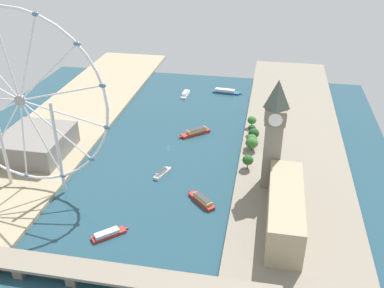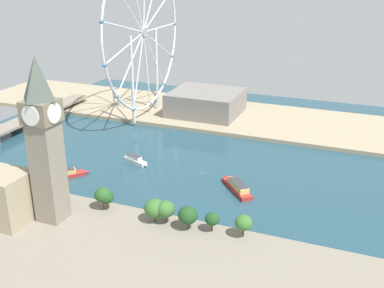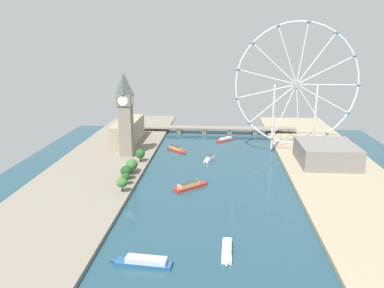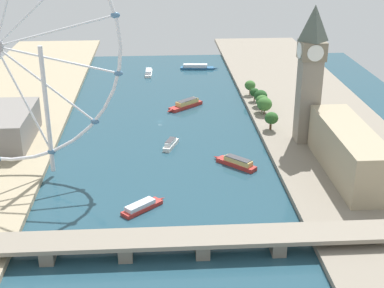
{
  "view_description": "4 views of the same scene",
  "coord_description": "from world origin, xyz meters",
  "px_view_note": "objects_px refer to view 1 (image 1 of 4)",
  "views": [
    {
      "loc": [
        -83.84,
        330.33,
        188.21
      ],
      "look_at": [
        -24.63,
        14.35,
        13.33
      ],
      "focal_mm": 40.35,
      "sensor_mm": 36.0,
      "label": 1
    },
    {
      "loc": [
        -260.25,
        -97.47,
        126.87
      ],
      "look_at": [
        7.2,
        10.34,
        14.03
      ],
      "focal_mm": 43.76,
      "sensor_mm": 36.0,
      "label": 2
    },
    {
      "loc": [
        3.07,
        -315.05,
        117.38
      ],
      "look_at": [
        -22.71,
        30.35,
        21.48
      ],
      "focal_mm": 34.98,
      "sensor_mm": 36.0,
      "label": 3
    },
    {
      "loc": [
        0.94,
        364.18,
        135.61
      ],
      "look_at": [
        -18.59,
        62.05,
        8.32
      ],
      "focal_mm": 51.43,
      "sensor_mm": 36.0,
      "label": 4
    }
  ],
  "objects_px": {
    "clock_tower": "(274,133)",
    "tour_boat_5": "(226,91)",
    "parliament_block": "(285,210)",
    "tour_boat_0": "(195,132)",
    "tour_boat_1": "(201,200)",
    "tour_boat_2": "(109,234)",
    "riverside_hall": "(36,144)",
    "tour_boat_3": "(163,173)",
    "river_bridge": "(101,274)",
    "tour_boat_4": "(185,94)",
    "ferris_wheel": "(20,101)"
  },
  "relations": [
    {
      "from": "river_bridge",
      "to": "tour_boat_3",
      "type": "height_order",
      "value": "river_bridge"
    },
    {
      "from": "parliament_block",
      "to": "riverside_hall",
      "type": "height_order",
      "value": "parliament_block"
    },
    {
      "from": "tour_boat_1",
      "to": "tour_boat_5",
      "type": "relative_size",
      "value": 0.66
    },
    {
      "from": "parliament_block",
      "to": "clock_tower",
      "type": "bearing_deg",
      "value": -77.5
    },
    {
      "from": "clock_tower",
      "to": "tour_boat_1",
      "type": "height_order",
      "value": "clock_tower"
    },
    {
      "from": "tour_boat_4",
      "to": "tour_boat_3",
      "type": "bearing_deg",
      "value": -172.73
    },
    {
      "from": "parliament_block",
      "to": "tour_boat_0",
      "type": "distance_m",
      "value": 150.76
    },
    {
      "from": "tour_boat_3",
      "to": "tour_boat_4",
      "type": "xyz_separation_m",
      "value": [
        15.38,
        -169.85,
        -0.15
      ]
    },
    {
      "from": "clock_tower",
      "to": "tour_boat_5",
      "type": "bearing_deg",
      "value": -73.7
    },
    {
      "from": "tour_boat_0",
      "to": "tour_boat_4",
      "type": "bearing_deg",
      "value": -114.4
    },
    {
      "from": "river_bridge",
      "to": "tour_boat_3",
      "type": "distance_m",
      "value": 117.24
    },
    {
      "from": "clock_tower",
      "to": "tour_boat_4",
      "type": "distance_m",
      "value": 203.67
    },
    {
      "from": "riverside_hall",
      "to": "tour_boat_1",
      "type": "distance_m",
      "value": 155.45
    },
    {
      "from": "clock_tower",
      "to": "parliament_block",
      "type": "height_order",
      "value": "clock_tower"
    },
    {
      "from": "tour_boat_3",
      "to": "river_bridge",
      "type": "bearing_deg",
      "value": -162.65
    },
    {
      "from": "clock_tower",
      "to": "tour_boat_5",
      "type": "xyz_separation_m",
      "value": [
        54.84,
        -187.54,
        -44.75
      ]
    },
    {
      "from": "ferris_wheel",
      "to": "parliament_block",
      "type": "bearing_deg",
      "value": 175.78
    },
    {
      "from": "tour_boat_0",
      "to": "tour_boat_1",
      "type": "distance_m",
      "value": 108.71
    },
    {
      "from": "tour_boat_0",
      "to": "ferris_wheel",
      "type": "bearing_deg",
      "value": 6.44
    },
    {
      "from": "tour_boat_2",
      "to": "clock_tower",
      "type": "bearing_deg",
      "value": -4.68
    },
    {
      "from": "river_bridge",
      "to": "parliament_block",
      "type": "bearing_deg",
      "value": -146.91
    },
    {
      "from": "parliament_block",
      "to": "riverside_hall",
      "type": "xyz_separation_m",
      "value": [
        208.3,
        -59.24,
        -3.34
      ]
    },
    {
      "from": "tour_boat_2",
      "to": "tour_boat_4",
      "type": "distance_m",
      "value": 248.59
    },
    {
      "from": "riverside_hall",
      "to": "tour_boat_2",
      "type": "height_order",
      "value": "riverside_hall"
    },
    {
      "from": "ferris_wheel",
      "to": "tour_boat_4",
      "type": "relative_size",
      "value": 4.72
    },
    {
      "from": "riverside_hall",
      "to": "parliament_block",
      "type": "bearing_deg",
      "value": 164.12
    },
    {
      "from": "tour_boat_2",
      "to": "parliament_block",
      "type": "bearing_deg",
      "value": -27.85
    },
    {
      "from": "tour_boat_2",
      "to": "tour_boat_1",
      "type": "bearing_deg",
      "value": -0.27
    },
    {
      "from": "clock_tower",
      "to": "ferris_wheel",
      "type": "xyz_separation_m",
      "value": [
        173.29,
        35.21,
        25.79
      ]
    },
    {
      "from": "tour_boat_3",
      "to": "tour_boat_5",
      "type": "height_order",
      "value": "tour_boat_3"
    },
    {
      "from": "tour_boat_0",
      "to": "tour_boat_5",
      "type": "relative_size",
      "value": 0.79
    },
    {
      "from": "ferris_wheel",
      "to": "river_bridge",
      "type": "bearing_deg",
      "value": 135.88
    },
    {
      "from": "tour_boat_4",
      "to": "ferris_wheel",
      "type": "bearing_deg",
      "value": 162.57
    },
    {
      "from": "riverside_hall",
      "to": "river_bridge",
      "type": "distance_m",
      "value": 164.79
    },
    {
      "from": "tour_boat_0",
      "to": "tour_boat_2",
      "type": "bearing_deg",
      "value": 37.73
    },
    {
      "from": "river_bridge",
      "to": "tour_boat_1",
      "type": "xyz_separation_m",
      "value": [
        -43.39,
        -85.94,
        -3.82
      ]
    },
    {
      "from": "river_bridge",
      "to": "tour_boat_5",
      "type": "relative_size",
      "value": 5.54
    },
    {
      "from": "river_bridge",
      "to": "tour_boat_0",
      "type": "xyz_separation_m",
      "value": [
        -19.72,
        -192.04,
        -3.7
      ]
    },
    {
      "from": "tour_boat_4",
      "to": "tour_boat_5",
      "type": "height_order",
      "value": "tour_boat_4"
    },
    {
      "from": "riverside_hall",
      "to": "tour_boat_0",
      "type": "distance_m",
      "value": 143.11
    },
    {
      "from": "river_bridge",
      "to": "tour_boat_1",
      "type": "relative_size",
      "value": 8.39
    },
    {
      "from": "clock_tower",
      "to": "tour_boat_2",
      "type": "height_order",
      "value": "clock_tower"
    },
    {
      "from": "tour_boat_4",
      "to": "tour_boat_2",
      "type": "bearing_deg",
      "value": -178.19
    },
    {
      "from": "clock_tower",
      "to": "parliament_block",
      "type": "relative_size",
      "value": 1.03
    },
    {
      "from": "riverside_hall",
      "to": "tour_boat_5",
      "type": "distance_m",
      "value": 227.67
    },
    {
      "from": "tour_boat_2",
      "to": "tour_boat_4",
      "type": "xyz_separation_m",
      "value": [
        -1.28,
        -248.59,
        0.21
      ]
    },
    {
      "from": "tour_boat_5",
      "to": "tour_boat_4",
      "type": "bearing_deg",
      "value": -155.76
    },
    {
      "from": "tour_boat_1",
      "to": "tour_boat_2",
      "type": "distance_m",
      "value": 71.77
    },
    {
      "from": "ferris_wheel",
      "to": "tour_boat_1",
      "type": "height_order",
      "value": "ferris_wheel"
    },
    {
      "from": "ferris_wheel",
      "to": "tour_boat_0",
      "type": "bearing_deg",
      "value": -132.31
    }
  ]
}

